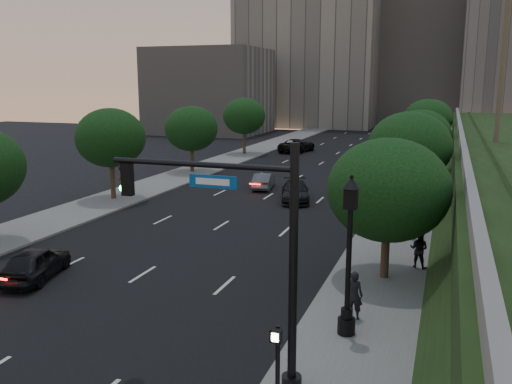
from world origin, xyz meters
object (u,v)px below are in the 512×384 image
at_px(street_lamp, 349,264).
at_px(pedestrian_b, 419,249).
at_px(sedan_far_right, 381,166).
at_px(traffic_signal_mast, 255,263).
at_px(sedan_mid_left, 264,181).
at_px(pedestrian_a, 354,295).
at_px(sedan_far_left, 297,145).
at_px(pedestrian_c, 413,223).
at_px(sedan_near_left, 35,263).
at_px(sedan_near_right, 295,192).

xyz_separation_m(street_lamp, pedestrian_b, (1.90, 7.76, -1.61)).
bearing_deg(sedan_far_right, traffic_signal_mast, -82.73).
bearing_deg(sedan_mid_left, pedestrian_a, 106.62).
xyz_separation_m(traffic_signal_mast, street_lamp, (1.93, 3.80, -1.04)).
bearing_deg(traffic_signal_mast, pedestrian_a, 69.03).
bearing_deg(pedestrian_b, sedan_mid_left, -35.85).
height_order(sedan_far_left, pedestrian_b, pedestrian_b).
relative_size(sedan_far_left, pedestrian_b, 3.37).
bearing_deg(pedestrian_c, pedestrian_b, 107.10).
bearing_deg(street_lamp, sedan_far_right, 94.97).
distance_m(sedan_near_left, pedestrian_a, 13.91).
bearing_deg(sedan_far_left, street_lamp, 118.20).
bearing_deg(pedestrian_b, pedestrian_c, -67.66).
xyz_separation_m(sedan_mid_left, pedestrian_c, (12.37, -11.37, 0.38)).
distance_m(traffic_signal_mast, pedestrian_c, 16.79).
relative_size(sedan_mid_left, sedan_far_left, 0.67).
relative_size(sedan_mid_left, pedestrian_c, 2.24).
distance_m(street_lamp, sedan_near_right, 21.54).
relative_size(street_lamp, pedestrian_c, 3.17).
bearing_deg(pedestrian_c, sedan_far_left, -55.33).
relative_size(pedestrian_b, pedestrian_c, 0.99).
distance_m(sedan_near_left, sedan_far_left, 46.44).
bearing_deg(sedan_far_right, sedan_mid_left, -122.09).
distance_m(traffic_signal_mast, sedan_near_left, 13.23).
relative_size(sedan_far_right, pedestrian_b, 2.43).
height_order(sedan_mid_left, sedan_far_left, sedan_far_left).
relative_size(sedan_near_right, pedestrian_c, 2.74).
distance_m(pedestrian_a, pedestrian_c, 11.26).
bearing_deg(pedestrian_a, sedan_near_right, -66.34).
height_order(street_lamp, sedan_near_right, street_lamp).
bearing_deg(sedan_mid_left, pedestrian_c, 127.90).
distance_m(sedan_near_left, pedestrian_b, 17.18).
distance_m(traffic_signal_mast, sedan_far_left, 52.90).
distance_m(sedan_near_left, pedestrian_c, 19.04).
distance_m(sedan_near_left, sedan_far_right, 34.98).
height_order(sedan_far_left, pedestrian_a, pedestrian_a).
relative_size(street_lamp, pedestrian_a, 3.16).
bearing_deg(sedan_mid_left, sedan_near_left, 73.38).
bearing_deg(sedan_near_right, pedestrian_b, -69.56).
xyz_separation_m(sedan_near_left, pedestrian_a, (13.91, 0.27, 0.32)).
bearing_deg(sedan_far_left, traffic_signal_mast, 114.98).
xyz_separation_m(pedestrian_a, pedestrian_b, (1.89, 6.47, -0.01)).
xyz_separation_m(sedan_near_left, sedan_near_right, (6.50, 19.12, -0.02)).
relative_size(traffic_signal_mast, sedan_far_left, 1.18).
relative_size(street_lamp, sedan_far_right, 1.32).
bearing_deg(pedestrian_a, sedan_mid_left, -61.64).
bearing_deg(street_lamp, sedan_mid_left, 114.89).
bearing_deg(pedestrian_a, sedan_far_left, -70.07).
relative_size(sedan_near_left, sedan_mid_left, 1.07).
bearing_deg(sedan_mid_left, street_lamp, 105.36).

